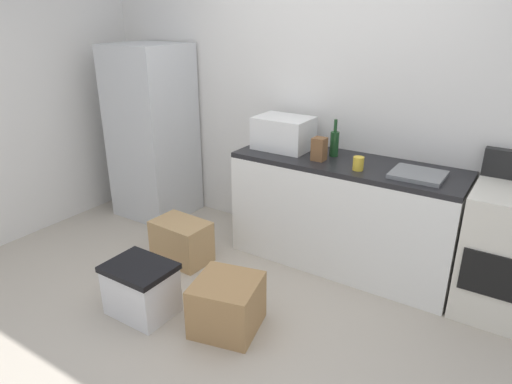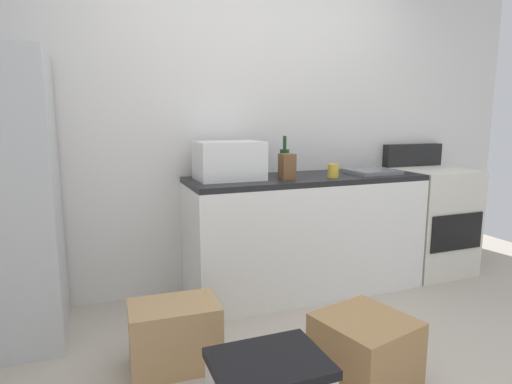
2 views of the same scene
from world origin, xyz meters
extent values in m
plane|color=#B2A899|center=(0.00, 0.00, 0.00)|extent=(6.00, 6.00, 0.00)
cube|color=silver|center=(0.00, 1.55, 1.30)|extent=(5.00, 0.10, 2.60)
cube|color=white|center=(0.30, 1.20, 0.43)|extent=(1.80, 0.60, 0.86)
cube|color=black|center=(0.30, 1.20, 0.88)|extent=(1.80, 0.60, 0.04)
cube|color=silver|center=(-1.75, 1.15, 0.85)|extent=(0.68, 0.66, 1.71)
cube|color=silver|center=(1.52, 1.20, 0.45)|extent=(0.60, 0.60, 0.90)
cube|color=black|center=(1.52, 0.90, 0.42)|extent=(0.52, 0.02, 0.30)
cube|color=white|center=(-0.30, 1.24, 1.04)|extent=(0.46, 0.34, 0.27)
cube|color=slate|center=(0.85, 1.15, 0.92)|extent=(0.36, 0.32, 0.03)
cylinder|color=#193F1E|center=(0.15, 1.27, 1.00)|extent=(0.07, 0.07, 0.20)
cylinder|color=#193F1E|center=(0.15, 1.27, 1.15)|extent=(0.03, 0.03, 0.10)
cylinder|color=gold|center=(0.44, 1.05, 0.95)|extent=(0.08, 0.08, 0.10)
cube|color=brown|center=(0.10, 1.11, 0.99)|extent=(0.10, 0.10, 0.18)
cube|color=#A37A4C|center=(0.01, -0.01, 0.18)|extent=(0.50, 0.51, 0.36)
cube|color=tan|center=(-0.85, 0.50, 0.18)|extent=(0.48, 0.33, 0.36)
cube|color=silver|center=(-0.59, -0.20, 0.17)|extent=(0.44, 0.34, 0.34)
cube|color=black|center=(-0.59, -0.20, 0.36)|extent=(0.46, 0.36, 0.04)
camera|label=1|loc=(1.55, -2.02, 2.00)|focal=32.02mm
camera|label=2|loc=(-1.21, -1.65, 1.33)|focal=30.05mm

